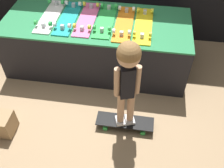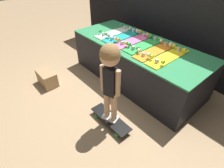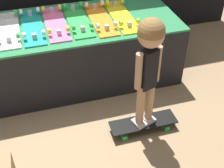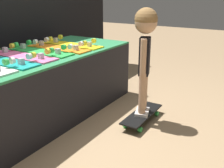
{
  "view_description": "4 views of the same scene",
  "coord_description": "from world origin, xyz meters",
  "px_view_note": "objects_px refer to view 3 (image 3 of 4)",
  "views": [
    {
      "loc": [
        0.59,
        -2.09,
        2.37
      ],
      "look_at": [
        0.3,
        -0.18,
        0.39
      ],
      "focal_mm": 42.0,
      "sensor_mm": 36.0,
      "label": 1
    },
    {
      "loc": [
        1.63,
        -1.39,
        1.81
      ],
      "look_at": [
        0.17,
        -0.13,
        0.32
      ],
      "focal_mm": 28.0,
      "sensor_mm": 36.0,
      "label": 2
    },
    {
      "loc": [
        -0.36,
        -2.26,
        2.12
      ],
      "look_at": [
        0.28,
        -0.09,
        0.33
      ],
      "focal_mm": 50.0,
      "sensor_mm": 36.0,
      "label": 3
    },
    {
      "loc": [
        -1.71,
        -1.42,
        1.25
      ],
      "look_at": [
        0.32,
        -0.16,
        0.41
      ],
      "focal_mm": 42.0,
      "sensor_mm": 36.0,
      "label": 4
    }
  ],
  "objects_px": {
    "skateboard_teal_on_rack": "(32,26)",
    "skateboard_on_floor": "(143,123)",
    "skateboard_green_on_rack": "(78,19)",
    "skateboard_pink_on_rack": "(55,23)",
    "skateboard_yellow_on_rack": "(122,16)",
    "skateboard_white_on_rack": "(8,29)",
    "child": "(149,55)",
    "skateboard_orange_on_rack": "(100,18)"
  },
  "relations": [
    {
      "from": "skateboard_green_on_rack",
      "to": "child",
      "type": "xyz_separation_m",
      "value": [
        0.37,
        -0.99,
        0.13
      ]
    },
    {
      "from": "skateboard_yellow_on_rack",
      "to": "child",
      "type": "xyz_separation_m",
      "value": [
        -0.08,
        -0.95,
        0.13
      ]
    },
    {
      "from": "skateboard_white_on_rack",
      "to": "skateboard_on_floor",
      "type": "xyz_separation_m",
      "value": [
        1.04,
        -0.98,
        -0.61
      ]
    },
    {
      "from": "skateboard_teal_on_rack",
      "to": "skateboard_green_on_rack",
      "type": "relative_size",
      "value": 1.0
    },
    {
      "from": "skateboard_yellow_on_rack",
      "to": "skateboard_on_floor",
      "type": "relative_size",
      "value": 1.22
    },
    {
      "from": "skateboard_white_on_rack",
      "to": "skateboard_on_floor",
      "type": "bearing_deg",
      "value": -43.36
    },
    {
      "from": "skateboard_green_on_rack",
      "to": "skateboard_on_floor",
      "type": "xyz_separation_m",
      "value": [
        0.37,
        -0.99,
        -0.61
      ]
    },
    {
      "from": "skateboard_yellow_on_rack",
      "to": "skateboard_on_floor",
      "type": "bearing_deg",
      "value": -94.97
    },
    {
      "from": "skateboard_pink_on_rack",
      "to": "child",
      "type": "relative_size",
      "value": 0.73
    },
    {
      "from": "skateboard_teal_on_rack",
      "to": "skateboard_green_on_rack",
      "type": "bearing_deg",
      "value": 1.86
    },
    {
      "from": "skateboard_green_on_rack",
      "to": "child",
      "type": "height_order",
      "value": "child"
    },
    {
      "from": "skateboard_orange_on_rack",
      "to": "skateboard_yellow_on_rack",
      "type": "xyz_separation_m",
      "value": [
        0.22,
        -0.0,
        0.0
      ]
    },
    {
      "from": "skateboard_white_on_rack",
      "to": "child",
      "type": "distance_m",
      "value": 1.43
    },
    {
      "from": "skateboard_pink_on_rack",
      "to": "skateboard_green_on_rack",
      "type": "distance_m",
      "value": 0.22
    },
    {
      "from": "skateboard_orange_on_rack",
      "to": "skateboard_on_floor",
      "type": "height_order",
      "value": "skateboard_orange_on_rack"
    },
    {
      "from": "skateboard_green_on_rack",
      "to": "skateboard_pink_on_rack",
      "type": "bearing_deg",
      "value": -178.62
    },
    {
      "from": "skateboard_white_on_rack",
      "to": "skateboard_yellow_on_rack",
      "type": "relative_size",
      "value": 1.0
    },
    {
      "from": "skateboard_yellow_on_rack",
      "to": "child",
      "type": "distance_m",
      "value": 0.96
    },
    {
      "from": "skateboard_teal_on_rack",
      "to": "skateboard_pink_on_rack",
      "type": "height_order",
      "value": "same"
    },
    {
      "from": "skateboard_on_floor",
      "to": "skateboard_teal_on_rack",
      "type": "bearing_deg",
      "value": 129.92
    },
    {
      "from": "skateboard_teal_on_rack",
      "to": "child",
      "type": "bearing_deg",
      "value": -50.08
    },
    {
      "from": "skateboard_pink_on_rack",
      "to": "skateboard_yellow_on_rack",
      "type": "bearing_deg",
      "value": -3.13
    },
    {
      "from": "child",
      "to": "skateboard_yellow_on_rack",
      "type": "bearing_deg",
      "value": 67.14
    },
    {
      "from": "skateboard_green_on_rack",
      "to": "skateboard_on_floor",
      "type": "relative_size",
      "value": 1.22
    },
    {
      "from": "skateboard_yellow_on_rack",
      "to": "skateboard_teal_on_rack",
      "type": "bearing_deg",
      "value": 178.23
    },
    {
      "from": "skateboard_teal_on_rack",
      "to": "skateboard_yellow_on_rack",
      "type": "xyz_separation_m",
      "value": [
        0.9,
        -0.03,
        0.0
      ]
    },
    {
      "from": "skateboard_yellow_on_rack",
      "to": "skateboard_on_floor",
      "type": "height_order",
      "value": "skateboard_yellow_on_rack"
    },
    {
      "from": "skateboard_white_on_rack",
      "to": "skateboard_green_on_rack",
      "type": "height_order",
      "value": "same"
    },
    {
      "from": "skateboard_white_on_rack",
      "to": "skateboard_pink_on_rack",
      "type": "height_order",
      "value": "same"
    },
    {
      "from": "skateboard_white_on_rack",
      "to": "child",
      "type": "relative_size",
      "value": 0.73
    },
    {
      "from": "child",
      "to": "skateboard_green_on_rack",
      "type": "bearing_deg",
      "value": 92.45
    },
    {
      "from": "skateboard_yellow_on_rack",
      "to": "skateboard_white_on_rack",
      "type": "bearing_deg",
      "value": 178.2
    },
    {
      "from": "skateboard_teal_on_rack",
      "to": "skateboard_on_floor",
      "type": "height_order",
      "value": "skateboard_teal_on_rack"
    },
    {
      "from": "skateboard_pink_on_rack",
      "to": "skateboard_yellow_on_rack",
      "type": "distance_m",
      "value": 0.67
    },
    {
      "from": "skateboard_pink_on_rack",
      "to": "child",
      "type": "xyz_separation_m",
      "value": [
        0.59,
        -0.98,
        0.13
      ]
    },
    {
      "from": "skateboard_white_on_rack",
      "to": "skateboard_teal_on_rack",
      "type": "relative_size",
      "value": 1.0
    },
    {
      "from": "skateboard_orange_on_rack",
      "to": "skateboard_yellow_on_rack",
      "type": "relative_size",
      "value": 1.0
    },
    {
      "from": "skateboard_on_floor",
      "to": "skateboard_pink_on_rack",
      "type": "bearing_deg",
      "value": 121.0
    },
    {
      "from": "skateboard_green_on_rack",
      "to": "skateboard_on_floor",
      "type": "distance_m",
      "value": 1.22
    },
    {
      "from": "skateboard_teal_on_rack",
      "to": "child",
      "type": "xyz_separation_m",
      "value": [
        0.81,
        -0.97,
        0.13
      ]
    },
    {
      "from": "skateboard_orange_on_rack",
      "to": "skateboard_on_floor",
      "type": "distance_m",
      "value": 1.14
    },
    {
      "from": "skateboard_white_on_rack",
      "to": "skateboard_pink_on_rack",
      "type": "bearing_deg",
      "value": 0.2
    }
  ]
}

